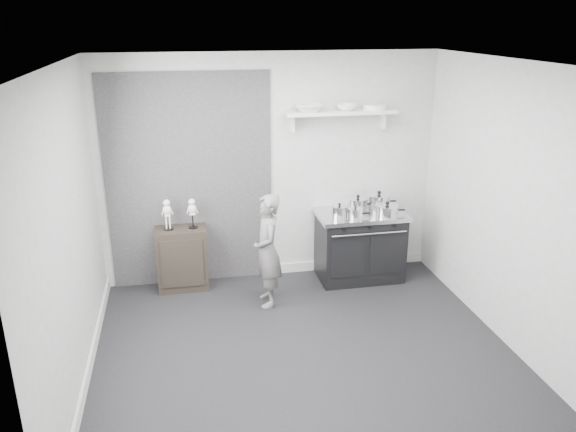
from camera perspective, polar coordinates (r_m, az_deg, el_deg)
name	(u,v)px	position (r m, az deg, el deg)	size (l,w,h in m)	color
ground	(303,351)	(5.59, 1.55, -13.57)	(4.00, 4.00, 0.00)	black
room_shell	(291,185)	(5.01, 0.35, 3.16)	(4.02, 3.62, 2.71)	#ACACAA
wall_shelf	(340,113)	(6.59, 5.35, 10.37)	(1.30, 0.26, 0.24)	silver
stove	(360,245)	(6.90, 7.29, -2.95)	(1.06, 0.66, 0.85)	black
side_cabinet	(182,258)	(6.72, -10.70, -4.26)	(0.58, 0.34, 0.75)	black
child	(268,251)	(6.15, -2.10, -3.53)	(0.47, 0.31, 1.28)	slate
pot_front_left	(339,211)	(6.55, 5.24, 0.48)	(0.28, 0.19, 0.17)	silver
pot_back_left	(358,204)	(6.82, 7.10, 1.22)	(0.33, 0.24, 0.19)	silver
pot_back_right	(379,201)	(6.92, 9.21, 1.49)	(0.36, 0.27, 0.22)	silver
pot_front_right	(387,210)	(6.69, 10.03, 0.59)	(0.36, 0.27, 0.17)	silver
pot_front_center	(355,213)	(6.54, 6.85, 0.28)	(0.25, 0.17, 0.15)	silver
skeleton_full	(167,212)	(6.52, -12.16, 0.35)	(0.12, 0.07, 0.41)	white
skeleton_torso	(192,211)	(6.52, -9.70, 0.48)	(0.11, 0.07, 0.40)	white
bowl_large	(308,108)	(6.47, 2.07, 10.92)	(0.33, 0.33, 0.08)	white
bowl_small	(346,107)	(6.59, 5.95, 10.95)	(0.23, 0.23, 0.07)	white
plate_stack	(374,107)	(6.70, 8.76, 10.91)	(0.27, 0.27, 0.06)	white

